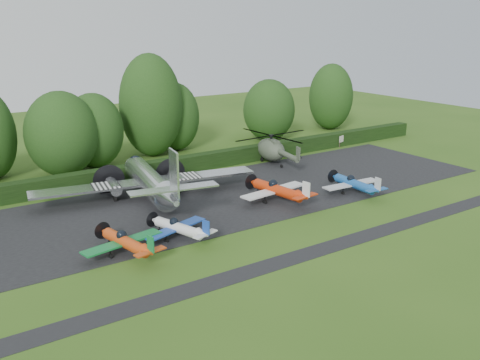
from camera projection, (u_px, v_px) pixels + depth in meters
ground at (254, 233)px, 47.38m from camera, size 160.00×160.00×0.00m
apron at (198, 203)px, 55.32m from camera, size 70.00×18.00×0.01m
taxiway_verge at (297, 257)px, 42.62m from camera, size 70.00×2.00×0.00m
hedgerow at (152, 178)px, 64.05m from camera, size 90.00×1.60×2.00m
transport_plane at (151, 182)px, 55.17m from camera, size 23.79×18.24×7.62m
light_plane_red at (126, 242)px, 42.72m from camera, size 6.99×7.35×2.69m
light_plane_white at (178, 228)px, 45.86m from camera, size 6.52×6.86×2.51m
light_plane_orange at (277, 190)px, 55.26m from camera, size 8.03×8.45×3.09m
light_plane_blue at (354, 184)px, 57.90m from camera, size 7.05×7.42×2.71m
helicopter at (271, 148)px, 70.36m from camera, size 11.62×13.61×3.74m
sign_board at (345, 138)px, 79.90m from camera, size 3.04×0.11×1.71m
tree_0 at (61, 134)px, 63.64m from camera, size 8.56×8.56×10.25m
tree_1 at (269, 110)px, 82.93m from camera, size 8.04×8.04×9.50m
tree_5 at (94, 131)px, 67.27m from camera, size 7.50×7.50×9.52m
tree_6 at (331, 97)px, 91.19m from camera, size 7.45×7.45×11.18m
tree_8 at (176, 117)px, 76.42m from camera, size 6.74×6.74×9.71m
tree_9 at (151, 106)px, 72.53m from camera, size 8.55×8.55×14.02m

